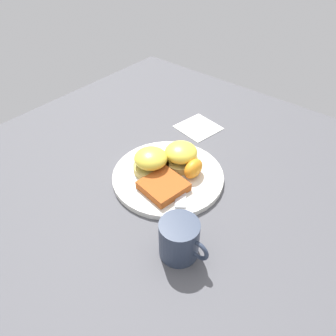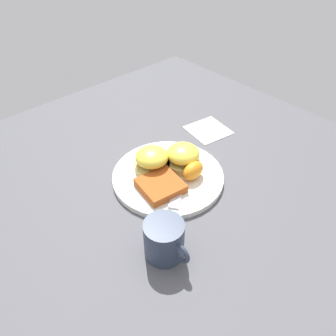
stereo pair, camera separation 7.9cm
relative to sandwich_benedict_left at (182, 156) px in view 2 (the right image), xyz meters
The scene contains 9 objects.
ground_plane 0.07m from the sandwich_benedict_left, 84.95° to the right, with size 1.10×1.10×0.00m, color #4C4C51.
plate 0.06m from the sandwich_benedict_left, 84.95° to the right, with size 0.27×0.27×0.01m, color silver.
sandwich_benedict_left is the anchor object (origin of this frame).
sandwich_benedict_right 0.08m from the sandwich_benedict_left, 119.65° to the right, with size 0.09×0.09×0.06m.
hashbrown_patty 0.10m from the sandwich_benedict_left, 72.99° to the right, with size 0.09×0.09×0.02m, color #A84C1B.
orange_wedge 0.06m from the sandwich_benedict_left, 15.32° to the right, with size 0.06×0.04×0.04m, color orange.
fork 0.06m from the sandwich_benedict_left, 44.30° to the right, with size 0.15×0.21×0.00m.
cup 0.26m from the sandwich_benedict_left, 51.72° to the right, with size 0.11×0.08×0.08m.
napkin 0.20m from the sandwich_benedict_left, 111.17° to the left, with size 0.11×0.11×0.00m, color white.
Camera 2 is at (0.44, -0.41, 0.55)m, focal length 35.00 mm.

